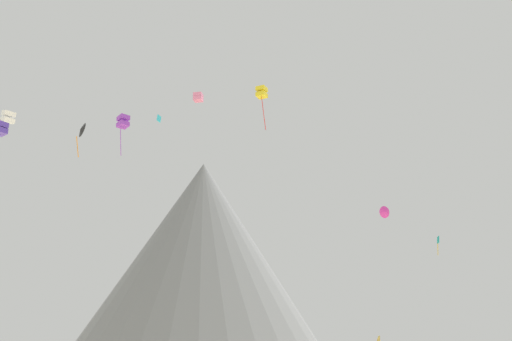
% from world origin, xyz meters
% --- Properties ---
extents(rock_massif, '(83.04, 83.04, 47.06)m').
position_xyz_m(rock_massif, '(-4.15, 94.97, 21.67)').
color(rock_massif, slate).
rests_on(rock_massif, ground_plane).
extents(kite_indigo_high, '(1.77, 1.77, 5.26)m').
position_xyz_m(kite_indigo_high, '(-24.95, 37.70, 29.46)').
color(kite_indigo_high, '#5138B2').
extents(kite_pink_high, '(1.40, 1.41, 1.07)m').
position_xyz_m(kite_pink_high, '(-5.06, 54.27, 41.62)').
color(kite_pink_high, pink).
extents(kite_cyan_high, '(0.51, 0.66, 0.91)m').
position_xyz_m(kite_cyan_high, '(-9.52, 46.36, 34.94)').
color(kite_cyan_high, '#33BCDB').
extents(kite_white_high, '(1.93, 1.95, 1.82)m').
position_xyz_m(kite_white_high, '(-27.67, 49.03, 35.65)').
color(kite_white_high, white).
extents(kite_black_high, '(1.23, 1.62, 3.77)m').
position_xyz_m(kite_black_high, '(-16.69, 37.17, 29.38)').
color(kite_black_high, black).
extents(kite_violet_high, '(1.82, 1.83, 5.40)m').
position_xyz_m(kite_violet_high, '(-14.60, 53.76, 37.53)').
color(kite_violet_high, purple).
extents(kite_yellow_high, '(1.63, 1.63, 5.73)m').
position_xyz_m(kite_yellow_high, '(2.93, 49.16, 40.15)').
color(kite_yellow_high, yellow).
extents(kite_magenta_mid, '(1.54, 0.98, 1.49)m').
position_xyz_m(kite_magenta_mid, '(17.92, 49.66, 25.05)').
color(kite_magenta_mid, '#D1339E').
extents(kite_teal_mid, '(0.32, 0.70, 2.50)m').
position_xyz_m(kite_teal_mid, '(25.89, 54.49, 22.62)').
color(kite_teal_mid, teal).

